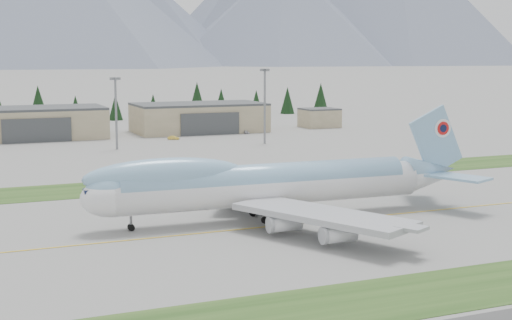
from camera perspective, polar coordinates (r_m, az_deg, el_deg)
name	(u,v)px	position (r m, az deg, el deg)	size (l,w,h in m)	color
ground	(219,232)	(115.52, -3.00, -5.74)	(7000.00, 7000.00, 0.00)	slate
grass_strip_near	(331,307)	(82.15, 6.03, -11.65)	(400.00, 14.00, 0.08)	#234217
grass_strip_far	(150,186)	(157.77, -8.45, -2.03)	(400.00, 18.00, 0.08)	#234217
taxiway_line_main	(219,232)	(115.52, -3.00, -5.74)	(400.00, 0.40, 0.02)	gold
boeing_747_freighter	(267,183)	(122.86, 0.92, -1.89)	(72.04, 62.51, 19.07)	white
hangar_center	(33,123)	(257.63, -17.41, 2.85)	(48.00, 26.60, 10.80)	gray
hangar_right	(199,117)	(269.49, -4.58, 3.42)	(48.00, 26.60, 10.80)	gray
control_shed	(319,118)	(287.12, 5.10, 3.39)	(14.00, 12.00, 7.60)	gray
service_vehicle_b	(173,140)	(244.31, -6.62, 1.63)	(1.40, 3.99, 1.32)	gold
service_vehicle_c	(246,134)	(262.37, -0.82, 2.13)	(1.59, 3.91, 1.13)	#BCBBC1
conifer_belt	(69,106)	(321.57, -14.70, 4.24)	(266.62, 14.55, 16.57)	black
mountain_ridge_rear	(54,0)	(3035.90, -15.84, 12.19)	(4457.09, 1037.93, 518.96)	slate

